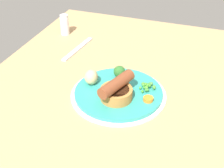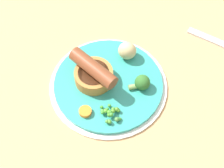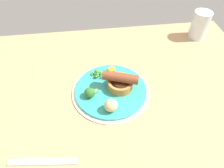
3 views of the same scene
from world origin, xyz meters
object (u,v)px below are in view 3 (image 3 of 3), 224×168
object	(u,v)px
sausage_pudding	(120,82)
potato_chunk_2	(111,105)
fork	(43,162)
dinner_plate	(111,91)
pea_pile	(98,73)
carrot_slice_2	(113,70)
broccoli_floret_near	(90,93)
drinking_glass	(200,25)

from	to	relation	value
sausage_pudding	potato_chunk_2	world-z (taller)	sausage_pudding
fork	dinner_plate	bearing A→B (deg)	-126.99
sausage_pudding	pea_pile	xyz separation A→B (cm)	(6.94, -6.67, -1.61)
carrot_slice_2	sausage_pudding	bearing A→B (deg)	99.61
dinner_plate	carrot_slice_2	xyz separation A→B (cm)	(-1.88, -8.63, 1.33)
pea_pile	broccoli_floret_near	world-z (taller)	broccoli_floret_near
dinner_plate	potato_chunk_2	xyz separation A→B (cm)	(0.99, 8.37, 2.99)
dinner_plate	broccoli_floret_near	distance (cm)	7.67
fork	pea_pile	bearing A→B (deg)	-113.80
sausage_pudding	potato_chunk_2	xyz separation A→B (cm)	(4.25, 8.83, -0.43)
dinner_plate	potato_chunk_2	world-z (taller)	potato_chunk_2
broccoli_floret_near	drinking_glass	distance (cm)	57.17
sausage_pudding	fork	size ratio (longest dim) A/B	0.66
sausage_pudding	potato_chunk_2	bearing A→B (deg)	-96.18
fork	broccoli_floret_near	bearing A→B (deg)	-118.13
pea_pile	fork	world-z (taller)	pea_pile
carrot_slice_2	dinner_plate	bearing A→B (deg)	77.70
sausage_pudding	carrot_slice_2	xyz separation A→B (cm)	(1.38, -8.16, -2.09)
broccoli_floret_near	dinner_plate	bearing A→B (deg)	159.88
dinner_plate	carrot_slice_2	bearing A→B (deg)	-102.30
dinner_plate	broccoli_floret_near	bearing A→B (deg)	16.27
broccoli_floret_near	potato_chunk_2	size ratio (longest dim) A/B	1.04
pea_pile	carrot_slice_2	world-z (taller)	pea_pile
fork	drinking_glass	world-z (taller)	drinking_glass
carrot_slice_2	pea_pile	bearing A→B (deg)	14.99
potato_chunk_2	carrot_slice_2	bearing A→B (deg)	-99.59
dinner_plate	broccoli_floret_near	xyz separation A→B (cm)	(6.98, 2.04, 2.44)
broccoli_floret_near	potato_chunk_2	world-z (taller)	potato_chunk_2
dinner_plate	carrot_slice_2	size ratio (longest dim) A/B	9.89
dinner_plate	pea_pile	world-z (taller)	pea_pile
potato_chunk_2	fork	world-z (taller)	potato_chunk_2
pea_pile	broccoli_floret_near	distance (cm)	9.77
dinner_plate	broccoli_floret_near	world-z (taller)	broccoli_floret_near
fork	drinking_glass	xyz separation A→B (cm)	(-62.55, -48.76, 5.60)
pea_pile	potato_chunk_2	world-z (taller)	potato_chunk_2
potato_chunk_2	drinking_glass	xyz separation A→B (cm)	(-43.05, -35.57, 2.34)
broccoli_floret_near	potato_chunk_2	xyz separation A→B (cm)	(-5.99, 6.33, 0.54)
carrot_slice_2	fork	size ratio (longest dim) A/B	0.15
pea_pile	potato_chunk_2	bearing A→B (deg)	99.84
sausage_pudding	fork	xyz separation A→B (cm)	(23.76, 22.02, -3.69)
potato_chunk_2	drinking_glass	bearing A→B (deg)	-140.43
sausage_pudding	fork	world-z (taller)	sausage_pudding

